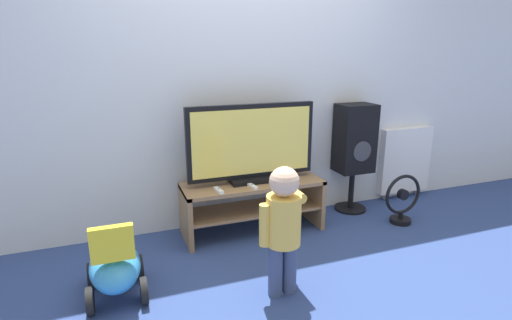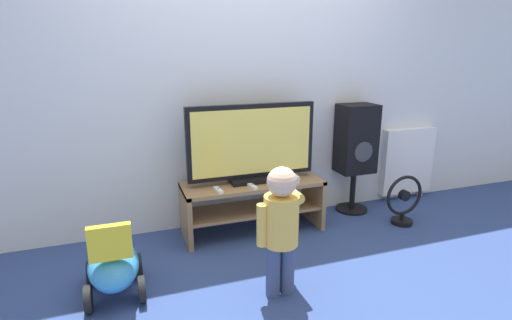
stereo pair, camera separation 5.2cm
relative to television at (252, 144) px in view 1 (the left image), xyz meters
The scene contains 12 objects.
ground_plane 0.77m from the television, 90.00° to the right, with size 16.00×16.00×0.00m, color navy.
wall_back 0.62m from the television, 90.00° to the left, with size 10.00×0.06×2.60m.
tv_stand 0.45m from the television, 90.00° to the right, with size 1.14×0.41×0.43m.
television is the anchor object (origin of this frame).
game_console 0.43m from the television, 13.67° to the right, with size 0.05×0.19×0.06m.
remote_primary 0.46m from the television, 155.51° to the right, with size 0.05×0.13×0.03m.
remote_secondary 0.33m from the television, 109.03° to the right, with size 0.05×0.13×0.03m.
child 0.94m from the television, 97.99° to the right, with size 0.31×0.47×0.82m.
speaker_tower 1.03m from the television, ahead, with size 0.33×0.29×1.00m.
floor_fan 1.41m from the television, 14.15° to the right, with size 0.36×0.18×0.44m.
ride_on_toy 1.35m from the television, 152.02° to the right, with size 0.34×0.52×0.52m.
radiator 1.75m from the television, ahead, with size 0.57×0.08×0.72m.
Camera 1 is at (-1.04, -2.67, 1.47)m, focal length 28.00 mm.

